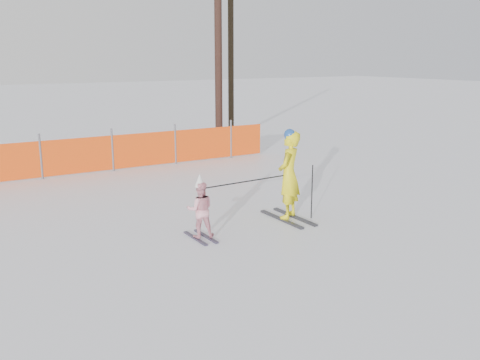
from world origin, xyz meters
The scene contains 5 objects.
ground centered at (0.00, 0.00, 0.00)m, with size 120.00×120.00×0.00m, color white.
adult centered at (1.23, 0.61, 0.94)m, with size 0.78×1.41×1.87m.
child centered at (-0.86, 0.49, 0.56)m, with size 0.61×0.86×1.22m.
ski_poles centered at (0.75, 0.50, 0.80)m, with size 2.43×0.22×1.13m.
tree_trunks centered at (5.17, 10.20, 3.39)m, with size 1.47×1.41×7.32m.
Camera 1 is at (-5.13, -7.90, 3.29)m, focal length 40.00 mm.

